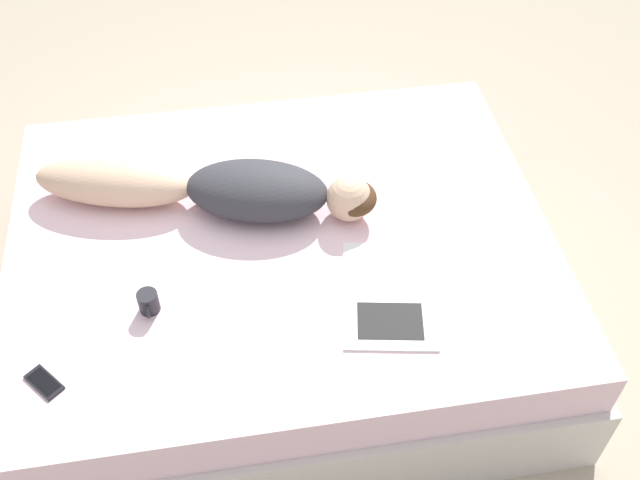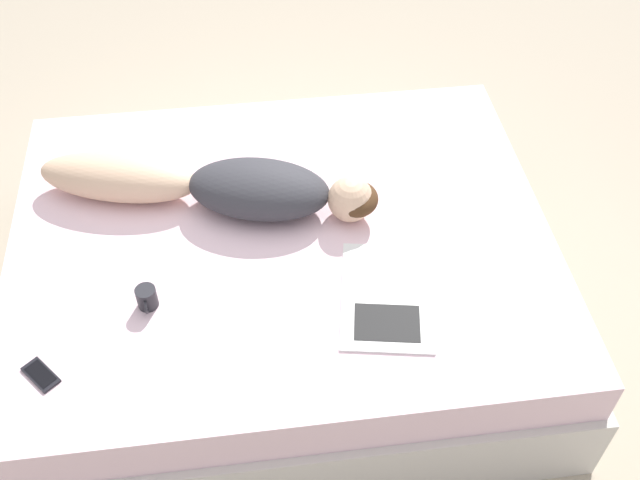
{
  "view_description": "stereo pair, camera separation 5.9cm",
  "coord_description": "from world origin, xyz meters",
  "views": [
    {
      "loc": [
        1.94,
        -0.16,
        2.61
      ],
      "look_at": [
        0.1,
        0.14,
        0.59
      ],
      "focal_mm": 42.0,
      "sensor_mm": 36.0,
      "label": 1
    },
    {
      "loc": [
        1.95,
        -0.1,
        2.61
      ],
      "look_at": [
        0.1,
        0.14,
        0.59
      ],
      "focal_mm": 42.0,
      "sensor_mm": 36.0,
      "label": 2
    }
  ],
  "objects": [
    {
      "name": "coffee_mug",
      "position": [
        0.29,
        -0.49,
        0.59
      ],
      "size": [
        0.1,
        0.07,
        0.08
      ],
      "color": "#232328",
      "rests_on": "bed"
    },
    {
      "name": "bed",
      "position": [
        0.0,
        0.0,
        0.27
      ],
      "size": [
        1.7,
        2.1,
        0.54
      ],
      "color": "beige",
      "rests_on": "ground_plane"
    },
    {
      "name": "person",
      "position": [
        -0.19,
        -0.23,
        0.63
      ],
      "size": [
        0.55,
        1.34,
        0.19
      ],
      "rotation": [
        0.0,
        0.0,
        -0.27
      ],
      "color": "#DBB28E",
      "rests_on": "bed"
    },
    {
      "name": "open_magazine",
      "position": [
        0.36,
        0.34,
        0.55
      ],
      "size": [
        0.53,
        0.4,
        0.01
      ],
      "rotation": [
        0.0,
        0.0,
        -0.18
      ],
      "color": "white",
      "rests_on": "bed"
    },
    {
      "name": "ground_plane",
      "position": [
        0.0,
        0.0,
        0.0
      ],
      "size": [
        12.0,
        12.0,
        0.0
      ],
      "primitive_type": "plane",
      "color": "#B7A88E"
    },
    {
      "name": "cell_phone",
      "position": [
        0.53,
        -0.82,
        0.55
      ],
      "size": [
        0.14,
        0.14,
        0.01
      ],
      "rotation": [
        0.0,
        0.0,
        -0.86
      ],
      "color": "black",
      "rests_on": "bed"
    }
  ]
}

